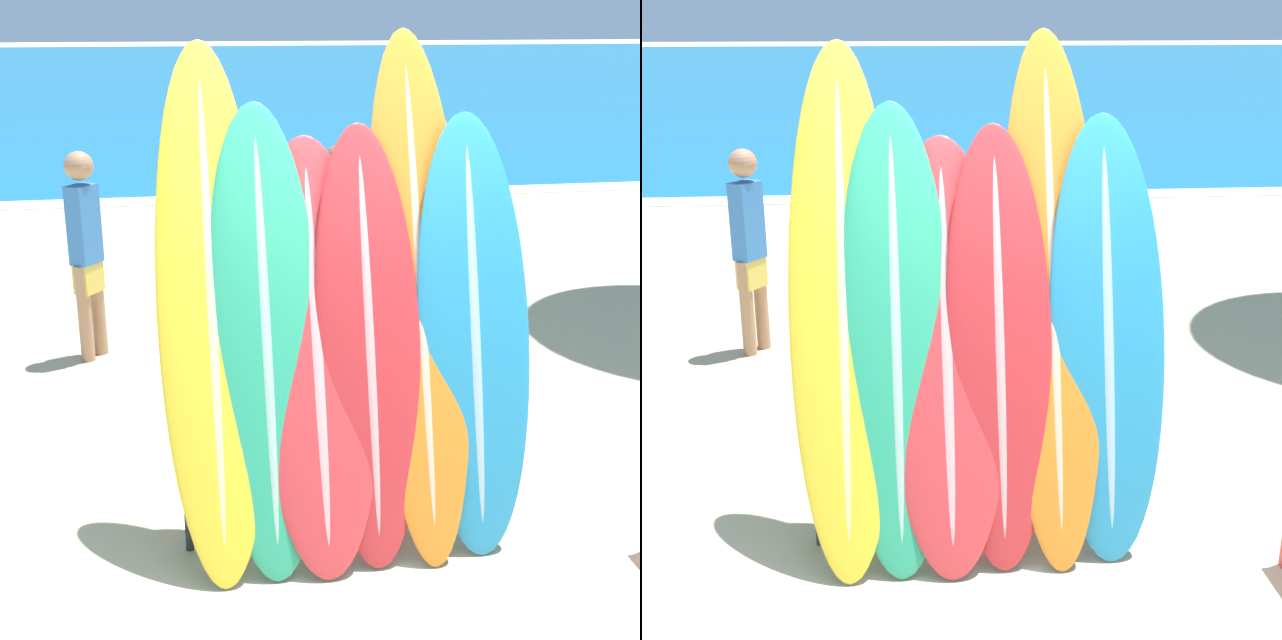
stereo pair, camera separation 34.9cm
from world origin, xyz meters
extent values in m
plane|color=#CCB789|center=(0.00, 0.00, 0.00)|extent=(160.00, 160.00, 0.00)
cube|color=#146693|center=(0.00, 39.07, 0.00)|extent=(120.00, 60.00, 0.00)
cube|color=white|center=(0.00, 9.37, 0.01)|extent=(120.00, 0.60, 0.01)
cylinder|color=#28282D|center=(-1.03, 0.56, 0.44)|extent=(0.04, 0.04, 0.88)
cylinder|color=#28282D|center=(0.56, 0.56, 0.44)|extent=(0.04, 0.04, 0.88)
cylinder|color=#28282D|center=(-0.23, 0.56, 0.86)|extent=(1.63, 0.04, 0.04)
cylinder|color=#28282D|center=(-0.23, 0.56, 0.12)|extent=(1.63, 0.04, 0.04)
ellipsoid|color=yellow|center=(-0.86, 0.67, 1.22)|extent=(0.52, 1.04, 2.44)
ellipsoid|color=beige|center=(-0.86, 0.67, 1.22)|extent=(0.09, 1.00, 2.35)
ellipsoid|color=#289E70|center=(-0.62, 0.60, 1.08)|extent=(0.55, 0.87, 2.16)
ellipsoid|color=#9AC3B3|center=(-0.62, 0.60, 1.08)|extent=(0.10, 0.85, 2.08)
ellipsoid|color=red|center=(-0.38, 0.58, 1.00)|extent=(0.60, 0.88, 2.00)
ellipsoid|color=#D59E9F|center=(-0.38, 0.58, 1.00)|extent=(0.11, 0.86, 1.93)
ellipsoid|color=red|center=(-0.12, 0.57, 1.03)|extent=(0.52, 0.78, 2.07)
ellipsoid|color=#D19A9C|center=(-0.12, 0.57, 1.03)|extent=(0.09, 0.76, 1.99)
ellipsoid|color=orange|center=(0.15, 0.68, 1.25)|extent=(0.49, 1.02, 2.49)
ellipsoid|color=beige|center=(0.15, 0.68, 1.25)|extent=(0.09, 0.99, 2.39)
ellipsoid|color=teal|center=(0.41, 0.59, 1.05)|extent=(0.57, 0.71, 2.10)
ellipsoid|color=#98BACC|center=(0.41, 0.59, 1.05)|extent=(0.10, 0.69, 2.02)
cylinder|color=#A87A5B|center=(-1.74, 3.28, 0.38)|extent=(0.11, 0.11, 0.76)
cylinder|color=#A87A5B|center=(-1.65, 3.41, 0.38)|extent=(0.11, 0.11, 0.76)
cube|color=gold|center=(-1.69, 3.34, 0.64)|extent=(0.23, 0.25, 0.23)
cube|color=#3370BC|center=(-1.69, 3.34, 1.06)|extent=(0.25, 0.27, 0.59)
sphere|color=#A87A5B|center=(-1.69, 3.34, 1.49)|extent=(0.21, 0.21, 0.21)
cylinder|color=#846047|center=(0.41, 3.98, 0.36)|extent=(0.10, 0.10, 0.72)
cylinder|color=#846047|center=(0.26, 3.96, 0.36)|extent=(0.10, 0.10, 0.72)
cube|color=#385693|center=(0.34, 3.97, 0.61)|extent=(0.21, 0.15, 0.21)
cube|color=white|center=(0.34, 3.97, 1.00)|extent=(0.23, 0.16, 0.56)
sphere|color=#846047|center=(0.34, 3.97, 1.41)|extent=(0.20, 0.20, 0.20)
cylinder|color=#A87A5B|center=(1.43, 4.76, 0.39)|extent=(0.11, 0.11, 0.78)
cylinder|color=#A87A5B|center=(1.37, 4.60, 0.39)|extent=(0.11, 0.11, 0.78)
cube|color=gold|center=(1.40, 4.68, 0.66)|extent=(0.20, 0.25, 0.23)
cube|color=white|center=(1.40, 4.68, 1.08)|extent=(0.22, 0.27, 0.61)
sphere|color=#A87A5B|center=(1.40, 4.68, 1.53)|extent=(0.22, 0.22, 0.22)
camera|label=1|loc=(-1.00, -3.35, 2.56)|focal=50.00mm
camera|label=2|loc=(-0.66, -3.39, 2.56)|focal=50.00mm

